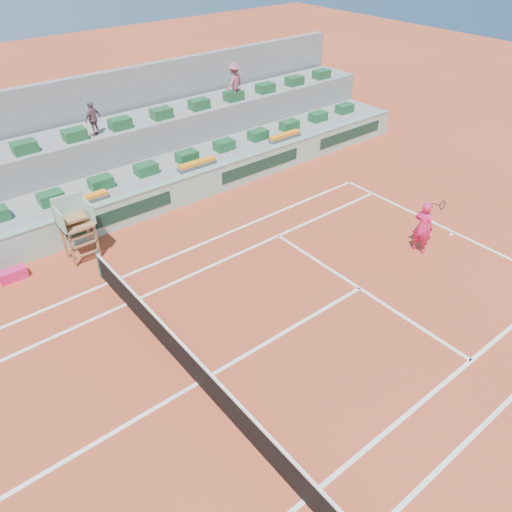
% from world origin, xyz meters
% --- Properties ---
extents(ground, '(90.00, 90.00, 0.00)m').
position_xyz_m(ground, '(0.00, 0.00, 0.00)').
color(ground, '#A93B20').
rests_on(ground, ground).
extents(seating_tier_lower, '(36.00, 4.00, 1.20)m').
position_xyz_m(seating_tier_lower, '(0.00, 10.70, 0.60)').
color(seating_tier_lower, gray).
rests_on(seating_tier_lower, ground).
extents(seating_tier_upper, '(36.00, 2.40, 2.60)m').
position_xyz_m(seating_tier_upper, '(0.00, 12.30, 1.30)').
color(seating_tier_upper, gray).
rests_on(seating_tier_upper, ground).
extents(stadium_back_wall, '(36.00, 0.40, 4.40)m').
position_xyz_m(stadium_back_wall, '(0.00, 13.90, 2.20)').
color(stadium_back_wall, gray).
rests_on(stadium_back_wall, ground).
extents(player_bag, '(0.89, 0.40, 0.40)m').
position_xyz_m(player_bag, '(-2.37, 7.69, 0.20)').
color(player_bag, '#E01D60').
rests_on(player_bag, ground).
extents(spectator_mid, '(0.89, 0.64, 1.39)m').
position_xyz_m(spectator_mid, '(2.86, 11.66, 3.30)').
color(spectator_mid, '#714B57').
rests_on(spectator_mid, seating_tier_upper).
extents(spectator_right, '(1.32, 1.04, 1.79)m').
position_xyz_m(spectator_right, '(9.98, 11.60, 3.50)').
color(spectator_right, '#9E4F5D').
rests_on(spectator_right, seating_tier_upper).
extents(court_lines, '(23.89, 11.09, 0.01)m').
position_xyz_m(court_lines, '(0.00, 0.00, 0.01)').
color(court_lines, white).
rests_on(court_lines, ground).
extents(tennis_net, '(0.10, 11.97, 1.10)m').
position_xyz_m(tennis_net, '(0.00, 0.00, 0.53)').
color(tennis_net, black).
rests_on(tennis_net, ground).
extents(advertising_hoarding, '(36.00, 0.34, 1.26)m').
position_xyz_m(advertising_hoarding, '(0.02, 8.50, 0.63)').
color(advertising_hoarding, '#95BCAA').
rests_on(advertising_hoarding, ground).
extents(umpire_chair, '(1.10, 0.90, 2.40)m').
position_xyz_m(umpire_chair, '(0.00, 7.50, 1.54)').
color(umpire_chair, brown).
rests_on(umpire_chair, ground).
extents(seat_row_lower, '(32.90, 0.60, 0.44)m').
position_xyz_m(seat_row_lower, '(0.00, 9.80, 1.42)').
color(seat_row_lower, '#1B532C').
rests_on(seat_row_lower, seating_tier_lower).
extents(seat_row_upper, '(32.90, 0.60, 0.44)m').
position_xyz_m(seat_row_upper, '(0.00, 11.70, 2.82)').
color(seat_row_upper, '#1B532C').
rests_on(seat_row_upper, seating_tier_upper).
extents(flower_planters, '(26.80, 0.36, 0.28)m').
position_xyz_m(flower_planters, '(-1.50, 9.00, 1.33)').
color(flower_planters, '#535353').
rests_on(flower_planters, seating_tier_lower).
extents(tennis_player, '(0.56, 0.95, 2.28)m').
position_xyz_m(tennis_player, '(9.77, 0.16, 1.00)').
color(tennis_player, '#E01D60').
rests_on(tennis_player, ground).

